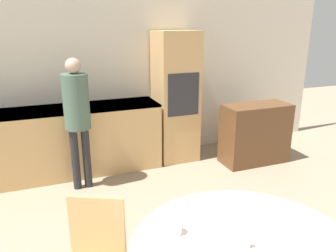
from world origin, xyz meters
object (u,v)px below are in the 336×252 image
(person_standing, at_px, (77,110))
(cup, at_px, (175,227))
(oven_unit, at_px, (175,97))
(sideboard, at_px, (255,134))

(person_standing, xyz_separation_m, cup, (0.34, -2.25, -0.24))
(oven_unit, distance_m, person_standing, 1.55)
(sideboard, relative_size, person_standing, 0.60)
(oven_unit, height_order, person_standing, oven_unit)
(cup, bearing_deg, person_standing, 98.59)
(oven_unit, bearing_deg, sideboard, -29.80)
(sideboard, bearing_deg, oven_unit, 150.20)
(person_standing, bearing_deg, sideboard, -2.08)
(sideboard, relative_size, cup, 10.75)
(person_standing, relative_size, cup, 17.88)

